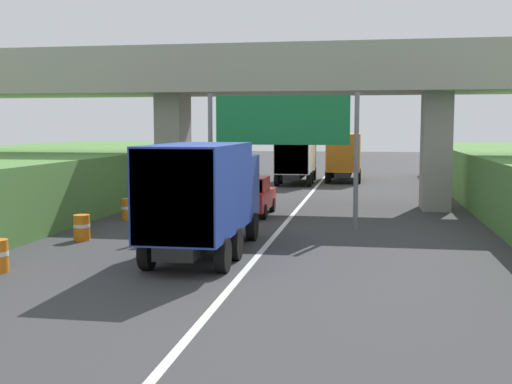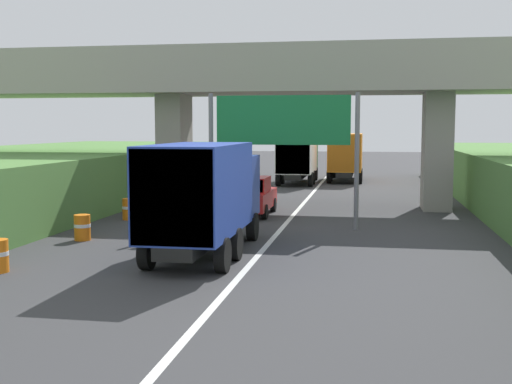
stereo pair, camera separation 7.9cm
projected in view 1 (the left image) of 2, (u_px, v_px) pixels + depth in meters
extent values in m
cube|color=white|center=(285.00, 223.00, 26.52)|extent=(0.20, 85.51, 0.01)
cube|color=#9E998E|center=(301.00, 82.00, 31.48)|extent=(40.00, 4.80, 1.10)
cube|color=#9E998E|center=(296.00, 54.00, 29.20)|extent=(40.00, 0.36, 1.10)
cube|color=#9E998E|center=(305.00, 64.00, 33.55)|extent=(40.00, 0.36, 1.10)
cube|color=gray|center=(173.00, 150.00, 32.91)|extent=(1.30, 2.20, 5.55)
cube|color=gray|center=(436.00, 151.00, 30.73)|extent=(1.30, 2.20, 5.55)
cylinder|color=slate|center=(210.00, 160.00, 25.59)|extent=(0.18, 0.18, 5.25)
cylinder|color=slate|center=(356.00, 162.00, 24.63)|extent=(0.18, 0.18, 5.25)
cube|color=#167238|center=(282.00, 120.00, 24.95)|extent=(5.20, 0.12, 1.90)
cube|color=white|center=(282.00, 120.00, 24.94)|extent=(4.89, 0.01, 1.67)
cube|color=black|center=(207.00, 233.00, 20.12)|extent=(1.10, 7.30, 0.36)
cube|color=#233D9E|center=(225.00, 186.00, 22.55)|extent=(2.10, 2.10, 2.10)
cube|color=#2D3842|center=(231.00, 175.00, 23.52)|extent=(1.89, 0.06, 0.90)
cube|color=#233D9E|center=(198.00, 189.00, 18.94)|extent=(2.30, 5.20, 2.60)
cube|color=navy|center=(171.00, 198.00, 16.41)|extent=(2.21, 0.04, 2.50)
cylinder|color=black|center=(198.00, 225.00, 22.85)|extent=(0.30, 0.96, 0.96)
cylinder|color=black|center=(252.00, 227.00, 22.52)|extent=(0.30, 0.96, 0.96)
cylinder|color=black|center=(147.00, 253.00, 17.89)|extent=(0.30, 0.96, 0.96)
cylinder|color=black|center=(223.00, 255.00, 17.53)|extent=(0.30, 0.96, 0.96)
cylinder|color=black|center=(166.00, 242.00, 19.54)|extent=(0.30, 0.96, 0.96)
cylinder|color=black|center=(235.00, 244.00, 19.18)|extent=(0.30, 0.96, 0.96)
cube|color=black|center=(297.00, 174.00, 45.31)|extent=(1.10, 7.30, 0.36)
cube|color=#236B38|center=(301.00, 155.00, 47.74)|extent=(2.10, 2.10, 2.10)
cube|color=#2D3842|center=(302.00, 150.00, 48.71)|extent=(1.89, 0.06, 0.90)
cube|color=silver|center=(295.00, 153.00, 44.13)|extent=(2.30, 5.20, 2.60)
cube|color=#A8A8A4|center=(291.00, 155.00, 41.60)|extent=(2.21, 0.04, 2.50)
cylinder|color=black|center=(288.00, 173.00, 48.04)|extent=(0.30, 0.96, 0.96)
cylinder|color=black|center=(314.00, 174.00, 47.72)|extent=(0.30, 0.96, 0.96)
cylinder|color=black|center=(277.00, 179.00, 43.08)|extent=(0.30, 0.96, 0.96)
cylinder|color=black|center=(309.00, 179.00, 42.72)|extent=(0.30, 0.96, 0.96)
cylinder|color=black|center=(280.00, 177.00, 44.74)|extent=(0.30, 0.96, 0.96)
cylinder|color=black|center=(311.00, 177.00, 44.38)|extent=(0.30, 0.96, 0.96)
cube|color=black|center=(344.00, 172.00, 47.41)|extent=(1.10, 7.30, 0.36)
cube|color=orange|center=(346.00, 153.00, 49.83)|extent=(2.10, 2.10, 2.10)
cube|color=#2D3842|center=(346.00, 149.00, 50.80)|extent=(1.89, 0.06, 0.90)
cube|color=orange|center=(344.00, 152.00, 46.23)|extent=(2.30, 5.20, 2.60)
cube|color=#AC5B13|center=(343.00, 153.00, 43.70)|extent=(2.21, 0.04, 2.50)
cylinder|color=black|center=(333.00, 171.00, 50.14)|extent=(0.30, 0.96, 0.96)
cylinder|color=black|center=(358.00, 172.00, 49.81)|extent=(0.30, 0.96, 0.96)
cylinder|color=black|center=(327.00, 176.00, 45.18)|extent=(0.30, 0.96, 0.96)
cylinder|color=black|center=(358.00, 177.00, 44.81)|extent=(0.30, 0.96, 0.96)
cylinder|color=black|center=(329.00, 175.00, 46.83)|extent=(0.30, 0.96, 0.96)
cylinder|color=black|center=(359.00, 175.00, 46.47)|extent=(0.30, 0.96, 0.96)
cube|color=red|center=(250.00, 199.00, 28.99)|extent=(1.76, 4.10, 0.76)
cube|color=red|center=(250.00, 184.00, 28.78)|extent=(1.56, 1.90, 0.64)
cube|color=#2D3842|center=(246.00, 186.00, 27.87)|extent=(1.44, 0.06, 0.54)
cylinder|color=black|center=(238.00, 204.00, 30.42)|extent=(0.22, 0.64, 0.64)
cylinder|color=black|center=(272.00, 205.00, 30.14)|extent=(0.22, 0.64, 0.64)
cylinder|color=black|center=(226.00, 211.00, 27.92)|extent=(0.22, 0.64, 0.64)
cylinder|color=black|center=(264.00, 212.00, 27.65)|extent=(0.22, 0.64, 0.64)
cylinder|color=orange|center=(82.00, 228.00, 22.50)|extent=(0.56, 0.56, 0.90)
cylinder|color=white|center=(82.00, 226.00, 22.49)|extent=(0.57, 0.57, 0.12)
cylinder|color=orange|center=(128.00, 209.00, 27.51)|extent=(0.56, 0.56, 0.90)
cylinder|color=white|center=(128.00, 208.00, 27.50)|extent=(0.57, 0.57, 0.12)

